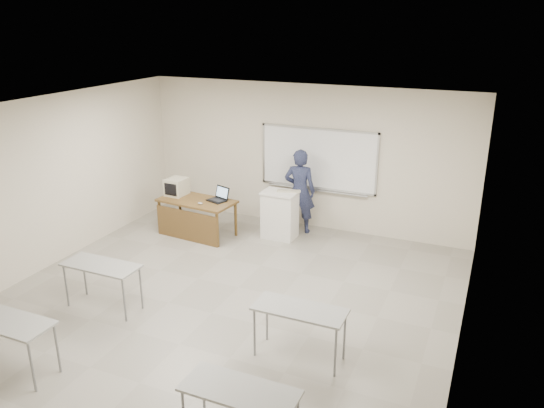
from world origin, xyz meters
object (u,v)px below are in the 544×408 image
at_px(mouse, 200,203).
at_px(presenter, 300,191).
at_px(instructor_desk, 194,210).
at_px(keyboard, 288,191).
at_px(podium, 280,215).
at_px(whiteboard, 318,160).
at_px(crt_monitor, 177,187).
at_px(laptop, 218,197).

xyz_separation_m(mouse, presenter, (1.65, 1.19, 0.11)).
xyz_separation_m(instructor_desk, presenter, (1.85, 1.10, 0.32)).
bearing_deg(instructor_desk, keyboard, 28.15).
bearing_deg(podium, instructor_desk, -157.73).
xyz_separation_m(whiteboard, podium, (-0.50, -0.83, -0.99)).
distance_m(instructor_desk, crt_monitor, 0.70).
bearing_deg(presenter, crt_monitor, 11.59).
relative_size(podium, mouse, 9.14).
bearing_deg(laptop, keyboard, 38.23).
bearing_deg(whiteboard, instructor_desk, -144.82).
relative_size(laptop, presenter, 0.21).
relative_size(crt_monitor, laptop, 1.19).
relative_size(instructor_desk, keyboard, 3.42).
height_order(crt_monitor, keyboard, crt_monitor).
distance_m(podium, laptop, 1.30).
bearing_deg(instructor_desk, podium, 27.60).
height_order(whiteboard, crt_monitor, whiteboard).
height_order(laptop, presenter, presenter).
bearing_deg(crt_monitor, podium, 13.66).
bearing_deg(crt_monitor, keyboard, 14.90).
bearing_deg(mouse, whiteboard, 31.43).
bearing_deg(whiteboard, keyboard, -114.94).
relative_size(whiteboard, keyboard, 5.47).
bearing_deg(presenter, podium, 53.23).
xyz_separation_m(whiteboard, mouse, (-1.90, -1.57, -0.71)).
bearing_deg(presenter, whiteboard, -132.17).
bearing_deg(whiteboard, mouse, -140.47).
relative_size(whiteboard, laptop, 6.84).
xyz_separation_m(mouse, keyboard, (1.55, 0.82, 0.21)).
xyz_separation_m(instructor_desk, keyboard, (1.75, 0.73, 0.42)).
height_order(whiteboard, laptop, whiteboard).
bearing_deg(whiteboard, laptop, -144.56).
bearing_deg(podium, laptop, -162.31).
distance_m(whiteboard, mouse, 2.56).
height_order(crt_monitor, laptop, crt_monitor).
bearing_deg(whiteboard, crt_monitor, -154.88).
bearing_deg(podium, presenter, 61.76).
xyz_separation_m(instructor_desk, mouse, (0.20, -0.09, 0.21)).
height_order(podium, keyboard, keyboard).
height_order(laptop, mouse, laptop).
relative_size(whiteboard, crt_monitor, 5.74).
distance_m(podium, presenter, 0.65).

